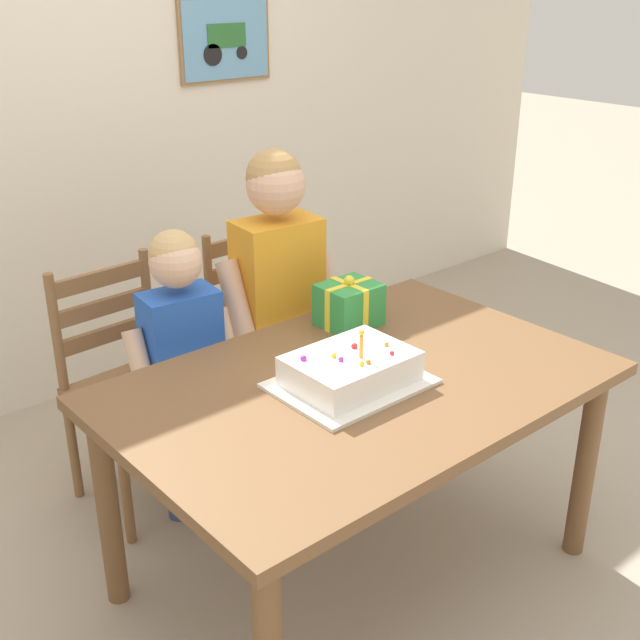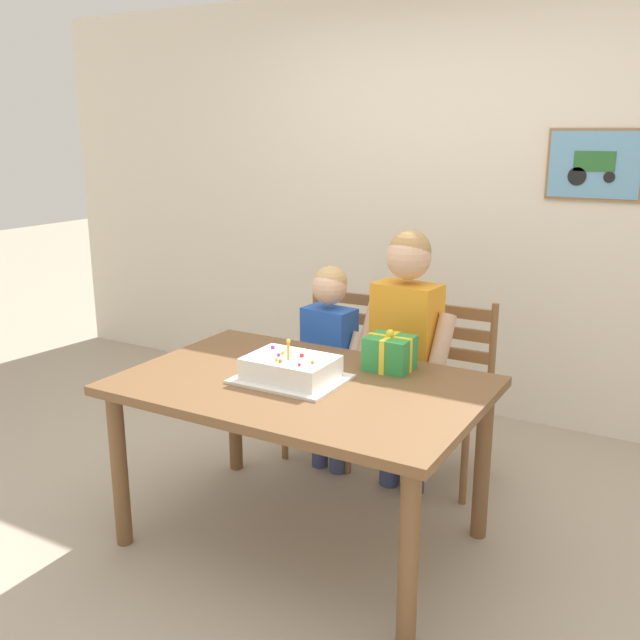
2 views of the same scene
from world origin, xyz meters
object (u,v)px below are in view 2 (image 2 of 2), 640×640
dining_table (302,402)px  chair_left (335,371)px  gift_box_red_large (390,353)px  child_younger (329,349)px  birthday_cake (291,369)px  child_older (406,337)px  chair_right (445,391)px

dining_table → chair_left: bearing=110.1°
gift_box_red_large → child_younger: bearing=146.1°
gift_box_red_large → chair_left: (-0.58, 0.56, -0.35)m
birthday_cake → child_younger: 0.69m
gift_box_red_large → birthday_cake: bearing=-131.7°
dining_table → gift_box_red_large: size_ratio=7.39×
dining_table → chair_left: (-0.32, 0.88, -0.18)m
dining_table → child_younger: 0.69m
dining_table → birthday_cake: birthday_cake is taller
chair_left → child_older: size_ratio=0.70×
gift_box_red_large → dining_table: bearing=-127.9°
dining_table → child_younger: (-0.23, 0.65, 0.02)m
chair_left → chair_right: size_ratio=1.00×
dining_table → child_younger: bearing=109.5°
chair_left → gift_box_red_large: bearing=-44.1°
dining_table → child_older: (0.19, 0.65, 0.15)m
child_older → chair_left: bearing=155.5°
birthday_cake → chair_left: size_ratio=0.48×
gift_box_red_large → chair_right: 0.66m
gift_box_red_large → chair_right: (0.07, 0.56, -0.35)m
child_older → birthday_cake: bearing=-109.9°
chair_right → child_younger: 0.63m
birthday_cake → child_older: 0.70m
chair_left → child_younger: child_younger is taller
chair_right → gift_box_red_large: bearing=-97.0°
chair_left → chair_right: same height
birthday_cake → gift_box_red_large: 0.45m
child_younger → chair_left: bearing=111.8°
child_younger → dining_table: bearing=-70.5°
dining_table → child_younger: child_younger is taller
gift_box_red_large → child_younger: 0.60m
chair_left → dining_table: bearing=-69.9°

